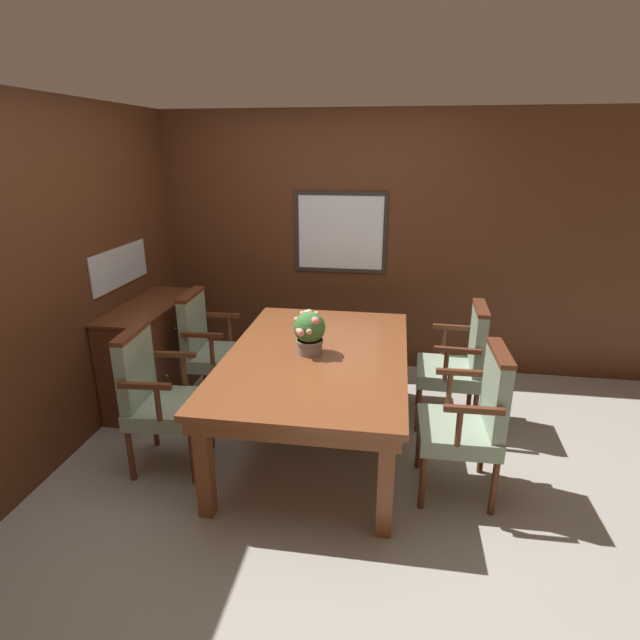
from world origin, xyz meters
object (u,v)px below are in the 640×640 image
(chair_left_near, at_px, (156,393))
(potted_plant, at_px, (309,331))
(chair_right_far, at_px, (459,360))
(chair_left_far, at_px, (209,345))
(chair_right_near, at_px, (472,416))
(sideboard_cabinet, at_px, (154,352))
(dining_table, at_px, (317,364))

(chair_left_near, relative_size, potted_plant, 3.21)
(chair_right_far, distance_m, chair_left_far, 2.05)
(chair_right_near, bearing_deg, sideboard_cabinet, -110.51)
(dining_table, bearing_deg, chair_right_far, 23.61)
(chair_left_near, xyz_separation_m, chair_right_near, (2.07, 0.01, 0.00))
(dining_table, height_order, potted_plant, potted_plant)
(chair_right_near, height_order, chair_left_far, same)
(chair_right_far, distance_m, potted_plant, 1.24)
(chair_left_far, xyz_separation_m, sideboard_cabinet, (-0.51, 0.02, -0.11))
(dining_table, relative_size, sideboard_cabinet, 1.76)
(dining_table, xyz_separation_m, chair_left_near, (-1.03, -0.42, -0.10))
(chair_left_far, bearing_deg, chair_left_near, 175.83)
(chair_left_near, bearing_deg, sideboard_cabinet, 23.06)
(chair_right_far, xyz_separation_m, chair_left_far, (-2.05, 0.01, 0.00))
(chair_right_far, bearing_deg, chair_right_near, 1.51)
(chair_left_far, bearing_deg, chair_right_far, -92.34)
(chair_right_far, height_order, chair_left_far, same)
(chair_left_near, height_order, chair_right_near, same)
(dining_table, relative_size, chair_right_far, 1.99)
(dining_table, distance_m, chair_right_near, 1.12)
(chair_left_near, bearing_deg, potted_plant, -71.47)
(potted_plant, bearing_deg, chair_right_far, 22.65)
(chair_left_far, bearing_deg, sideboard_cabinet, 85.87)
(chair_left_near, xyz_separation_m, potted_plant, (0.98, 0.42, 0.35))
(chair_right_near, xyz_separation_m, potted_plant, (-1.09, 0.41, 0.35))
(dining_table, height_order, chair_left_near, chair_left_near)
(chair_left_near, xyz_separation_m, chair_left_far, (0.03, 0.89, 0.00))
(sideboard_cabinet, bearing_deg, chair_left_near, -62.12)
(chair_left_near, relative_size, chair_left_far, 1.00)
(dining_table, relative_size, chair_right_near, 1.99)
(potted_plant, bearing_deg, chair_right_near, -20.73)
(dining_table, distance_m, chair_right_far, 1.15)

